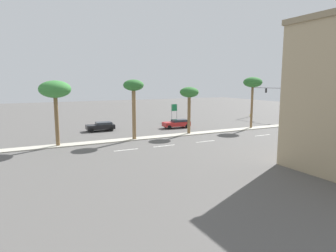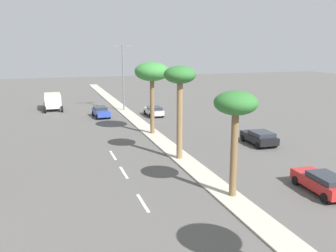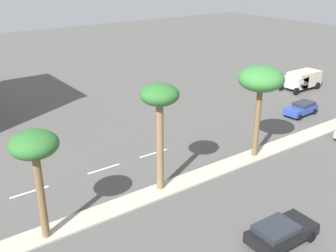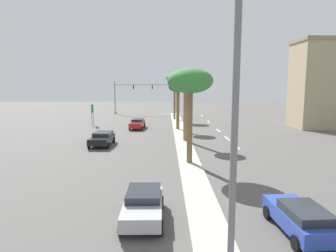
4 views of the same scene
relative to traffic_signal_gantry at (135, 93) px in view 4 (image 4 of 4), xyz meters
The scene contains 18 objects.
ground_plane 38.53m from the traffic_signal_gantry, 103.20° to the left, with size 160.00×160.00×0.00m, color #565451.
median_curb 48.65m from the traffic_signal_gantry, 100.39° to the left, with size 1.80×93.57×0.12m, color #B7B2A3.
lane_stripe_leading 15.64m from the traffic_signal_gantry, 161.05° to the left, with size 0.20×2.80×0.01m, color silver.
lane_stripe_trailing 20.78m from the traffic_signal_gantry, 134.32° to the left, with size 0.20×2.80×0.01m, color silver.
lane_stripe_rear 28.44m from the traffic_signal_gantry, 120.32° to the left, with size 0.20×2.80×0.01m, color silver.
lane_stripe_mid 33.63m from the traffic_signal_gantry, 115.17° to the left, with size 0.20×2.80×0.01m, color silver.
lane_stripe_far 37.96m from the traffic_signal_gantry, 112.09° to the left, with size 0.20×2.80×0.01m, color silver.
traffic_signal_gantry is the anchor object (origin of this frame).
directional_road_sign 19.53m from the traffic_signal_gantry, 75.80° to the left, with size 0.10×1.21×3.30m.
palm_tree_center 14.48m from the traffic_signal_gantry, 126.08° to the left, with size 3.00×3.00×8.19m.
palm_tree_far 24.92m from the traffic_signal_gantry, 109.97° to the left, with size 2.70×2.70×6.71m.
palm_tree_rear 33.34m from the traffic_signal_gantry, 105.72° to the left, with size 2.63×2.63×7.76m.
palm_tree_left 42.49m from the traffic_signal_gantry, 101.85° to the left, with size 3.64×3.64×7.63m.
street_lamp_left 57.69m from the traffic_signal_gantry, 98.69° to the left, with size 2.90×0.24×9.36m.
sedan_blue_trailing 54.65m from the traffic_signal_gantry, 103.40° to the left, with size 2.07×4.14×1.36m.
sedan_black_right 34.38m from the traffic_signal_gantry, 90.00° to the left, with size 2.22×4.32×1.37m.
sedan_red_far 22.66m from the traffic_signal_gantry, 96.72° to the left, with size 2.12×4.61×1.38m.
sedan_silver_rear 52.03m from the traffic_signal_gantry, 96.30° to the left, with size 1.94×4.04×1.33m.
Camera 4 is at (1.95, 64.31, 6.51)m, focal length 31.64 mm.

